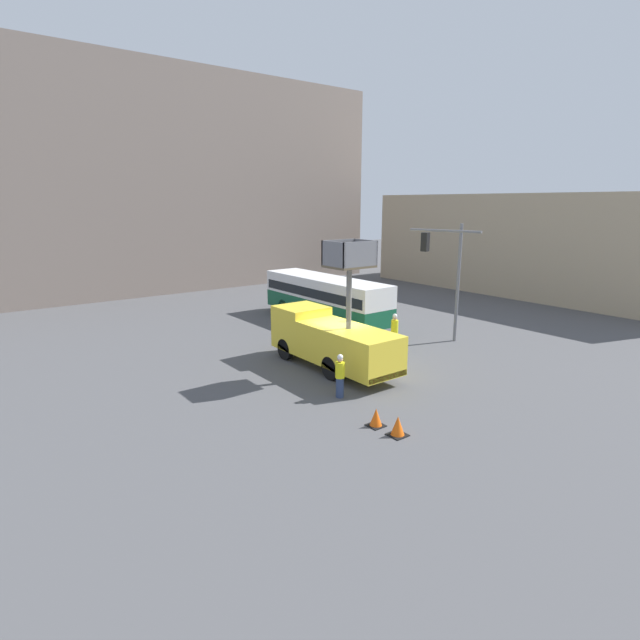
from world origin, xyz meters
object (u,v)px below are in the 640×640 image
object	(u,v)px
utility_truck	(331,338)
traffic_cone_near_truck	(398,426)
traffic_cone_mid_road	(376,418)
road_worker_near_truck	(340,376)
traffic_light_pole	(448,265)
road_worker_directing	(394,331)
city_bus	(325,295)

from	to	relation	value
utility_truck	traffic_cone_near_truck	xyz separation A→B (m)	(-2.57, -6.85, -1.15)
utility_truck	traffic_cone_mid_road	world-z (taller)	utility_truck
traffic_cone_near_truck	road_worker_near_truck	bearing A→B (deg)	80.98
traffic_light_pole	road_worker_directing	size ratio (longest dim) A/B	3.38
utility_truck	road_worker_directing	distance (m)	4.69
traffic_light_pole	road_worker_near_truck	bearing A→B (deg)	-166.07
city_bus	traffic_cone_near_truck	world-z (taller)	city_bus
utility_truck	traffic_cone_mid_road	size ratio (longest dim) A/B	11.25
traffic_light_pole	utility_truck	bearing A→B (deg)	173.76
utility_truck	traffic_light_pole	world-z (taller)	traffic_light_pole
traffic_light_pole	traffic_cone_near_truck	world-z (taller)	traffic_light_pole
traffic_light_pole	city_bus	bearing A→B (deg)	100.91
city_bus	road_worker_near_truck	size ratio (longest dim) A/B	5.76
traffic_light_pole	traffic_cone_near_truck	xyz separation A→B (m)	(-9.76, -6.06, -4.11)
road_worker_near_truck	traffic_cone_mid_road	xyz separation A→B (m)	(-0.68, -2.82, -0.59)
traffic_cone_near_truck	traffic_cone_mid_road	xyz separation A→B (m)	(-0.08, 0.97, -0.02)
utility_truck	traffic_cone_near_truck	distance (m)	7.41
utility_truck	city_bus	size ratio (longest dim) A/B	0.70
road_worker_near_truck	road_worker_directing	bearing A→B (deg)	-33.76
utility_truck	road_worker_near_truck	xyz separation A→B (m)	(-1.97, -3.06, -0.58)
traffic_light_pole	traffic_cone_mid_road	xyz separation A→B (m)	(-9.84, -5.09, -4.13)
utility_truck	road_worker_near_truck	bearing A→B (deg)	-122.75
road_worker_near_truck	traffic_cone_near_truck	world-z (taller)	road_worker_near_truck
road_worker_near_truck	road_worker_directing	xyz separation A→B (m)	(6.61, 3.49, 0.08)
utility_truck	road_worker_directing	bearing A→B (deg)	5.31
traffic_cone_mid_road	traffic_light_pole	bearing A→B (deg)	27.36
road_worker_near_truck	city_bus	bearing A→B (deg)	-6.85
city_bus	utility_truck	bearing A→B (deg)	154.85
city_bus	traffic_cone_mid_road	xyz separation A→B (m)	(-8.22, -13.49, -1.44)
utility_truck	road_worker_directing	size ratio (longest dim) A/B	3.78
utility_truck	traffic_light_pole	xyz separation A→B (m)	(7.19, -0.79, 2.96)
utility_truck	traffic_cone_near_truck	world-z (taller)	utility_truck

